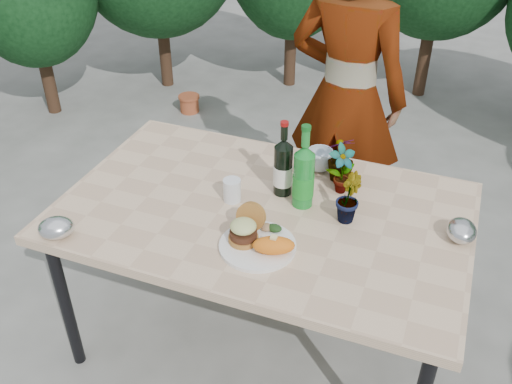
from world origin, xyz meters
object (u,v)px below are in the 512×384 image
(dinner_plate, at_px, (258,246))
(patio_table, at_px, (263,220))
(person, at_px, (347,97))
(wine_bottle, at_px, (283,168))

(dinner_plate, bearing_deg, patio_table, 105.65)
(patio_table, relative_size, person, 0.95)
(wine_bottle, bearing_deg, dinner_plate, -104.84)
(patio_table, relative_size, wine_bottle, 4.92)
(dinner_plate, distance_m, person, 1.16)
(dinner_plate, height_order, person, person)
(patio_table, xyz_separation_m, person, (0.10, 0.92, 0.15))
(patio_table, distance_m, wine_bottle, 0.22)
(patio_table, height_order, wine_bottle, wine_bottle)
(wine_bottle, xyz_separation_m, person, (0.07, 0.79, -0.03))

